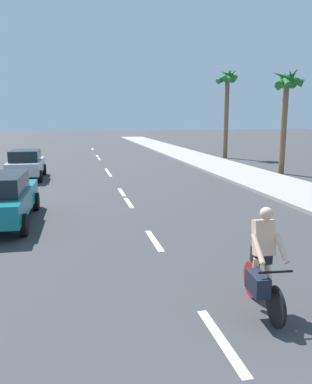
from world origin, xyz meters
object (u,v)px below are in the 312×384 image
cyclist (262,265)px  parked_car_silver (26,164)px  palm_tree_mid (286,90)px  palm_tree_far (227,87)px

cyclist → parked_car_silver: cyclist is taller
cyclist → parked_car_silver: 16.81m
parked_car_silver → palm_tree_mid: size_ratio=0.64×
parked_car_silver → palm_tree_far: (14.73, 8.18, 4.82)m
palm_tree_mid → palm_tree_far: (0.28, 9.27, 0.85)m
palm_tree_far → palm_tree_mid: bearing=-91.7°
parked_car_silver → palm_tree_mid: bearing=-3.8°
cyclist → palm_tree_far: palm_tree_far is taller
cyclist → palm_tree_mid: 17.74m
palm_tree_mid → cyclist: bearing=-121.2°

